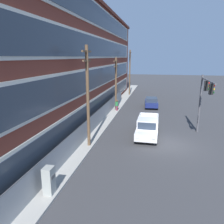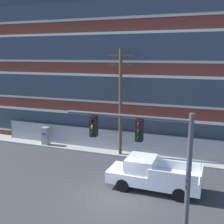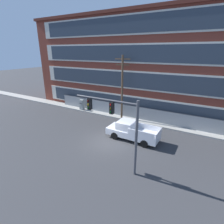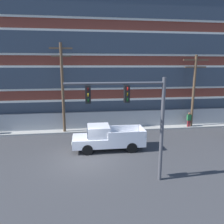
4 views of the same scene
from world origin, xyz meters
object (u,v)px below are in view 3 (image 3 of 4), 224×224
pickup_truck_white (132,131)px  traffic_signal_mast (117,120)px  utility_pole_near_corner (122,86)px  electrical_cabinet (82,105)px

pickup_truck_white → traffic_signal_mast: bearing=-79.4°
traffic_signal_mast → pickup_truck_white: traffic_signal_mast is taller
utility_pole_near_corner → electrical_cabinet: utility_pole_near_corner is taller
utility_pole_near_corner → electrical_cabinet: 8.02m
traffic_signal_mast → electrical_cabinet: 15.68m
traffic_signal_mast → electrical_cabinet: size_ratio=3.37×
traffic_signal_mast → pickup_truck_white: 6.10m
traffic_signal_mast → utility_pole_near_corner: bearing=114.8°
utility_pole_near_corner → traffic_signal_mast: bearing=-65.2°
traffic_signal_mast → electrical_cabinet: traffic_signal_mast is taller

